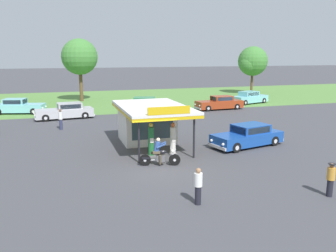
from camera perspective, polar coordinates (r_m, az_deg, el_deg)
ground_plane at (r=18.98m, az=-1.48°, el=-6.84°), size 300.00×300.00×0.00m
grass_verge_strip at (r=47.94m, az=-11.48°, el=4.23°), size 120.00×24.00×0.01m
service_station_kiosk at (r=23.93m, az=-3.30°, el=1.08°), size 4.22×7.16×3.21m
gas_pump_nearside at (r=20.70m, az=-2.81°, el=-2.52°), size 0.44×0.44×2.07m
gas_pump_offside at (r=21.09m, az=0.82°, el=-2.35°), size 0.44×0.44×1.99m
motorcycle_with_rider at (r=19.10m, az=-1.48°, el=-4.66°), size 2.22×0.87×1.58m
featured_classic_sedan at (r=23.73m, az=13.00°, el=-1.64°), size 5.40×2.89×1.47m
parked_car_back_row_right at (r=39.30m, az=-23.48°, el=2.93°), size 5.61×3.03×1.56m
parked_car_back_row_centre at (r=37.37m, az=-3.26°, el=3.49°), size 5.62×3.28×1.55m
parked_car_back_row_centre_left at (r=44.71m, az=13.30°, el=4.54°), size 5.38×3.13×1.54m
parked_car_back_row_left at (r=34.55m, az=-16.56°, el=2.31°), size 5.63×2.39×1.51m
parked_car_second_row_spare at (r=39.22m, az=8.51°, el=3.74°), size 5.57×2.06×1.51m
bystander_strolling_foreground at (r=14.30m, az=4.99°, el=-9.74°), size 0.34×0.34×1.56m
bystander_chatting_near_pumps at (r=29.50m, az=-17.29°, el=1.14°), size 0.34×0.34×1.70m
bystander_standing_back_lot at (r=16.56m, az=25.24°, el=-7.89°), size 0.34×0.34×1.50m
tree_oak_centre at (r=55.73m, az=13.67°, el=10.23°), size 4.60×4.52×7.31m
tree_oak_far_left at (r=46.96m, az=-14.36°, el=10.97°), size 4.63×4.63×8.08m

